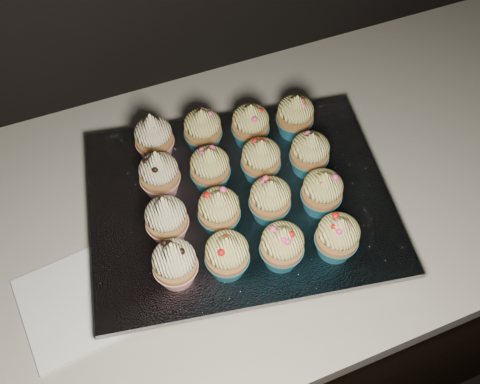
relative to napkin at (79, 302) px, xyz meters
The scene contains 21 objects.
cabinet 0.56m from the napkin, 17.61° to the left, with size 2.40×0.60×0.86m, color black.
worktop 0.30m from the napkin, 17.61° to the left, with size 2.44×0.64×0.04m, color beige.
napkin is the anchor object (origin of this frame).
baking_tray 0.28m from the napkin, 12.54° to the left, with size 0.43×0.33×0.02m, color black.
foil_lining 0.29m from the napkin, 12.54° to the left, with size 0.47×0.36×0.01m, color silver.
cupcake_0 0.16m from the napkin, 11.94° to the right, with size 0.06×0.06×0.10m.
cupcake_1 0.23m from the napkin, 11.78° to the right, with size 0.06×0.06×0.08m.
cupcake_2 0.31m from the napkin, 11.70° to the right, with size 0.06×0.06×0.08m.
cupcake_3 0.38m from the napkin, 11.67° to the right, with size 0.06×0.06×0.08m.
cupcake_4 0.18m from the napkin, 15.27° to the left, with size 0.06×0.06×0.10m.
cupcake_5 0.24m from the napkin, ahead, with size 0.06×0.06×0.08m.
cupcake_6 0.32m from the napkin, ahead, with size 0.06×0.06×0.08m.
cupcake_7 0.39m from the napkin, ahead, with size 0.06×0.06×0.08m.
cupcake_8 0.22m from the napkin, 36.22° to the left, with size 0.06×0.06×0.10m.
cupcake_9 0.28m from the napkin, 23.48° to the left, with size 0.06×0.06×0.08m.
cupcake_10 0.35m from the napkin, 15.89° to the left, with size 0.06×0.06×0.08m.
cupcake_11 0.41m from the napkin, 10.65° to the left, with size 0.06×0.06×0.08m.
cupcake_12 0.28m from the napkin, 47.27° to the left, with size 0.06×0.06×0.10m.
cupcake_13 0.33m from the napkin, 35.33° to the left, with size 0.06×0.06×0.08m.
cupcake_14 0.38m from the napkin, 26.20° to the left, with size 0.06×0.06×0.08m.
cupcake_15 0.45m from the napkin, 20.73° to the left, with size 0.06×0.06×0.08m.
Camera 1 is at (-0.19, 1.23, 1.62)m, focal length 40.00 mm.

